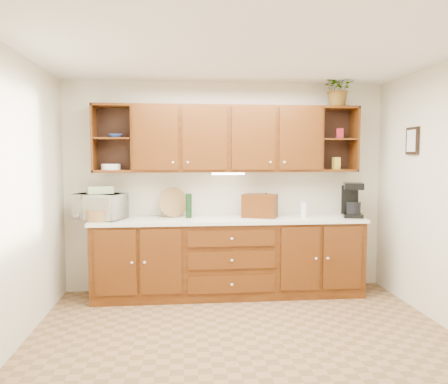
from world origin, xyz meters
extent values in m
plane|color=olive|center=(0.00, 0.00, 0.00)|extent=(4.00, 4.00, 0.00)
plane|color=white|center=(0.00, 0.00, 2.60)|extent=(4.00, 4.00, 0.00)
plane|color=beige|center=(0.00, 1.75, 1.30)|extent=(4.00, 0.00, 4.00)
plane|color=beige|center=(-2.00, 0.00, 1.30)|extent=(0.00, 3.50, 3.50)
cube|color=#371606|center=(0.00, 1.45, 0.45)|extent=(3.20, 0.60, 0.90)
cube|color=silver|center=(0.00, 1.44, 0.92)|extent=(3.24, 0.64, 0.04)
cube|color=#371606|center=(0.00, 1.58, 1.89)|extent=(2.30, 0.33, 0.80)
cube|color=black|center=(-1.38, 1.74, 1.89)|extent=(0.45, 0.02, 0.80)
cube|color=black|center=(1.38, 1.74, 1.89)|extent=(0.45, 0.02, 0.80)
cube|color=#371606|center=(-1.38, 1.58, 1.89)|extent=(0.43, 0.30, 0.02)
cube|color=#371606|center=(1.38, 1.58, 1.89)|extent=(0.43, 0.30, 0.02)
cube|color=#371606|center=(1.38, 1.58, 2.27)|extent=(0.45, 0.33, 0.03)
cube|color=white|center=(0.00, 1.53, 1.47)|extent=(0.40, 0.05, 0.02)
cube|color=black|center=(1.98, 0.90, 1.85)|extent=(0.03, 0.24, 0.30)
cylinder|color=olive|center=(-1.52, 1.34, 1.00)|extent=(0.31, 0.31, 0.13)
imported|color=silver|center=(-1.52, 1.50, 1.09)|extent=(0.65, 0.55, 0.30)
cube|color=#ECEA6F|center=(-1.52, 1.50, 1.29)|extent=(0.34, 0.29, 0.09)
cylinder|color=black|center=(-0.48, 1.52, 1.09)|extent=(0.09, 0.09, 0.29)
cylinder|color=olive|center=(-0.67, 1.61, 0.95)|extent=(0.37, 0.23, 0.36)
cube|color=#371606|center=(0.38, 1.49, 1.08)|extent=(0.47, 0.39, 0.28)
cylinder|color=#371606|center=(0.46, 1.50, 1.09)|extent=(0.02, 0.02, 0.30)
cylinder|color=#371606|center=(0.46, 1.50, 0.95)|extent=(0.12, 0.12, 0.02)
imported|color=white|center=(0.54, 1.49, 0.98)|extent=(0.13, 0.13, 0.09)
imported|color=white|center=(0.44, 1.58, 0.98)|extent=(0.13, 0.13, 0.09)
imported|color=white|center=(0.41, 1.44, 0.98)|extent=(0.13, 0.13, 0.09)
cylinder|color=maroon|center=(0.35, 1.47, 1.01)|extent=(0.12, 0.12, 0.15)
cylinder|color=white|center=(0.92, 1.43, 1.03)|extent=(0.10, 0.10, 0.18)
cylinder|color=gold|center=(0.50, 1.37, 0.99)|extent=(0.10, 0.10, 0.10)
cube|color=black|center=(1.52, 1.40, 0.96)|extent=(0.30, 0.34, 0.04)
cube|color=black|center=(1.52, 1.51, 1.14)|extent=(0.21, 0.12, 0.36)
cube|color=black|center=(1.52, 1.40, 1.32)|extent=(0.30, 0.34, 0.08)
cylinder|color=black|center=(1.52, 1.38, 1.05)|extent=(0.21, 0.21, 0.16)
imported|color=navy|center=(-1.34, 1.56, 1.92)|extent=(0.21, 0.21, 0.04)
cylinder|color=white|center=(-1.40, 1.58, 1.56)|extent=(0.27, 0.27, 0.07)
cube|color=gold|center=(1.36, 1.58, 1.59)|extent=(0.10, 0.08, 0.15)
cube|color=maroon|center=(1.39, 1.56, 1.96)|extent=(0.09, 0.09, 0.13)
imported|color=#999999|center=(1.36, 1.54, 2.50)|extent=(0.45, 0.41, 0.43)
camera|label=1|loc=(-0.56, -3.72, 1.66)|focal=35.00mm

